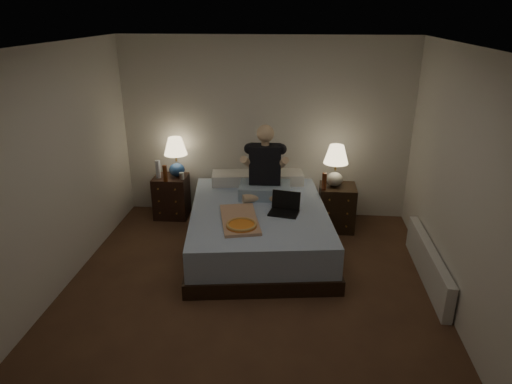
# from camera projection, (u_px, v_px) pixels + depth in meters

# --- Properties ---
(floor) EXTENTS (4.00, 4.50, 0.00)m
(floor) POSITION_uv_depth(u_px,v_px,m) (248.00, 300.00, 4.71)
(floor) COLOR brown
(floor) RESTS_ON ground
(ceiling) EXTENTS (4.00, 4.50, 0.00)m
(ceiling) POSITION_uv_depth(u_px,v_px,m) (246.00, 48.00, 3.78)
(ceiling) COLOR white
(ceiling) RESTS_ON ground
(wall_back) EXTENTS (4.00, 0.00, 2.50)m
(wall_back) POSITION_uv_depth(u_px,v_px,m) (265.00, 129.00, 6.33)
(wall_back) COLOR silver
(wall_back) RESTS_ON ground
(wall_front) EXTENTS (4.00, 0.00, 2.50)m
(wall_front) POSITION_uv_depth(u_px,v_px,m) (195.00, 359.00, 2.17)
(wall_front) COLOR silver
(wall_front) RESTS_ON ground
(wall_left) EXTENTS (0.00, 4.50, 2.50)m
(wall_left) POSITION_uv_depth(u_px,v_px,m) (42.00, 181.00, 4.42)
(wall_left) COLOR silver
(wall_left) RESTS_ON ground
(wall_right) EXTENTS (0.00, 4.50, 2.50)m
(wall_right) POSITION_uv_depth(u_px,v_px,m) (469.00, 195.00, 4.08)
(wall_right) COLOR silver
(wall_right) RESTS_ON ground
(bed) EXTENTS (1.91, 2.37, 0.54)m
(bed) POSITION_uv_depth(u_px,v_px,m) (259.00, 228.00, 5.67)
(bed) COLOR #6186C2
(bed) RESTS_ON floor
(nightstand_left) EXTENTS (0.47, 0.43, 0.60)m
(nightstand_left) POSITION_uv_depth(u_px,v_px,m) (172.00, 196.00, 6.54)
(nightstand_left) COLOR black
(nightstand_left) RESTS_ON floor
(nightstand_right) EXTENTS (0.48, 0.43, 0.62)m
(nightstand_right) POSITION_uv_depth(u_px,v_px,m) (337.00, 208.00, 6.16)
(nightstand_right) COLOR black
(nightstand_right) RESTS_ON floor
(lamp_left) EXTENTS (0.33, 0.33, 0.56)m
(lamp_left) POSITION_uv_depth(u_px,v_px,m) (176.00, 157.00, 6.35)
(lamp_left) COLOR navy
(lamp_left) RESTS_ON nightstand_left
(lamp_right) EXTENTS (0.39, 0.39, 0.56)m
(lamp_right) POSITION_uv_depth(u_px,v_px,m) (336.00, 166.00, 5.95)
(lamp_right) COLOR #9B9B93
(lamp_right) RESTS_ON nightstand_right
(water_bottle) EXTENTS (0.07, 0.07, 0.25)m
(water_bottle) POSITION_uv_depth(u_px,v_px,m) (158.00, 169.00, 6.35)
(water_bottle) COLOR silver
(water_bottle) RESTS_ON nightstand_left
(soda_can) EXTENTS (0.07, 0.07, 0.10)m
(soda_can) POSITION_uv_depth(u_px,v_px,m) (182.00, 176.00, 6.31)
(soda_can) COLOR #A1A19C
(soda_can) RESTS_ON nightstand_left
(beer_bottle_left) EXTENTS (0.06, 0.06, 0.23)m
(beer_bottle_left) POSITION_uv_depth(u_px,v_px,m) (165.00, 173.00, 6.21)
(beer_bottle_left) COLOR #5E290D
(beer_bottle_left) RESTS_ON nightstand_left
(beer_bottle_right) EXTENTS (0.06, 0.06, 0.23)m
(beer_bottle_right) POSITION_uv_depth(u_px,v_px,m) (324.00, 181.00, 5.89)
(beer_bottle_right) COLOR #54210C
(beer_bottle_right) RESTS_ON nightstand_right
(person) EXTENTS (0.67, 0.54, 0.93)m
(person) POSITION_uv_depth(u_px,v_px,m) (265.00, 162.00, 5.75)
(person) COLOR black
(person) RESTS_ON bed
(laptop) EXTENTS (0.39, 0.34, 0.24)m
(laptop) POSITION_uv_depth(u_px,v_px,m) (284.00, 205.00, 5.36)
(laptop) COLOR black
(laptop) RESTS_ON bed
(pizza_box) EXTENTS (0.57, 0.83, 0.08)m
(pizza_box) POSITION_uv_depth(u_px,v_px,m) (241.00, 226.00, 5.02)
(pizza_box) COLOR tan
(pizza_box) RESTS_ON bed
(radiator) EXTENTS (0.10, 1.60, 0.40)m
(radiator) POSITION_uv_depth(u_px,v_px,m) (428.00, 264.00, 5.01)
(radiator) COLOR silver
(radiator) RESTS_ON floor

